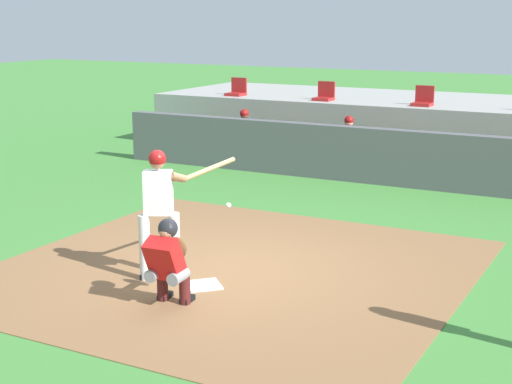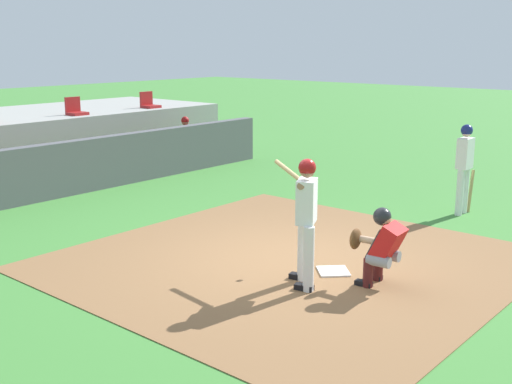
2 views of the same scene
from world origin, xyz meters
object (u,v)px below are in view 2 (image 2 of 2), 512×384
(batter_at_plate, at_px, (306,214))
(stadium_seat_4, at_px, (149,103))
(on_deck_batter, at_px, (465,163))
(stadium_seat_3, at_px, (75,110))
(home_plate, at_px, (333,271))
(catcher_crouched, at_px, (380,244))
(dugout_player_2, at_px, (189,139))

(batter_at_plate, relative_size, stadium_seat_4, 3.76)
(on_deck_batter, height_order, stadium_seat_3, stadium_seat_3)
(home_plate, bearing_deg, catcher_crouched, -91.70)
(home_plate, distance_m, stadium_seat_3, 10.61)
(stadium_seat_4, bearing_deg, batter_at_plate, -120.10)
(catcher_crouched, relative_size, stadium_seat_3, 3.69)
(batter_at_plate, bearing_deg, dugout_player_2, 55.58)
(batter_at_plate, relative_size, catcher_crouched, 1.02)
(home_plate, height_order, stadium_seat_3, stadium_seat_3)
(home_plate, bearing_deg, stadium_seat_3, 75.67)
(batter_at_plate, bearing_deg, stadium_seat_3, 72.07)
(batter_at_plate, distance_m, catcher_crouched, 1.12)
(dugout_player_2, distance_m, stadium_seat_4, 2.23)
(catcher_crouched, distance_m, on_deck_batter, 4.55)
(batter_at_plate, relative_size, on_deck_batter, 1.01)
(catcher_crouched, distance_m, dugout_player_2, 10.17)
(home_plate, height_order, on_deck_batter, on_deck_batter)
(home_plate, bearing_deg, stadium_seat_4, 62.94)
(dugout_player_2, bearing_deg, home_plate, -120.91)
(batter_at_plate, height_order, catcher_crouched, batter_at_plate)
(home_plate, distance_m, batter_at_plate, 1.22)
(batter_at_plate, bearing_deg, on_deck_batter, -1.06)
(on_deck_batter, bearing_deg, home_plate, 179.18)
(catcher_crouched, bearing_deg, dugout_player_2, 61.20)
(stadium_seat_3, bearing_deg, on_deck_batter, -79.75)
(batter_at_plate, distance_m, stadium_seat_4, 11.74)
(catcher_crouched, relative_size, stadium_seat_4, 3.69)
(on_deck_batter, distance_m, stadium_seat_3, 10.42)
(home_plate, relative_size, catcher_crouched, 0.25)
(on_deck_batter, xyz_separation_m, dugout_player_2, (0.42, 8.21, -0.35))
(batter_at_plate, distance_m, dugout_player_2, 9.84)
(batter_at_plate, bearing_deg, stadium_seat_4, 59.90)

